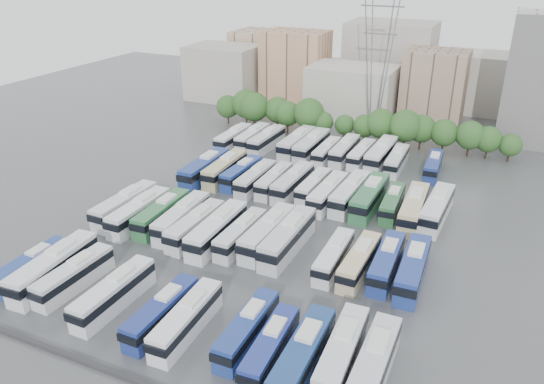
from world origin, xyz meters
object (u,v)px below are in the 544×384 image
at_px(bus_r3_s8, 361,154).
at_px(bus_r0_s9, 247,329).
at_px(bus_r0_s6, 162,312).
at_px(bus_r1_s0, 125,205).
at_px(bus_r1_s1, 139,212).
at_px(bus_r2_s9, 350,193).
at_px(bus_r1_s12, 387,262).
at_px(bus_r2_s6, 293,182).
at_px(bus_r3_s6, 326,151).
at_px(bus_r2_s2, 225,169).
at_px(bus_r3_s7, 345,150).
at_px(bus_r1_s10, 334,256).
at_px(bus_r3_s10, 397,160).
at_px(bus_r3_s5, 312,146).
at_px(bus_r2_s4, 256,178).
at_px(bus_r0_s1, 54,267).
at_px(bus_r3_s2, 267,140).
at_px(bus_r2_s3, 242,173).
at_px(bus_r1_s2, 162,213).
at_px(bus_r2_s13, 437,208).
at_px(bus_r3_s12, 433,165).
at_px(bus_r1_s11, 359,261).
at_px(bus_r2_s5, 274,180).
at_px(bus_r0_s0, 32,266).
at_px(bus_r0_s13, 373,365).
at_px(bus_r0_s12, 342,353).
at_px(bus_r2_s8, 328,193).
at_px(bus_r3_s1, 252,137).
at_px(bus_r3_s9, 381,154).
at_px(apartment_tower, 543,79).
at_px(bus_r1_s7, 268,232).
at_px(bus_r2_s12, 414,208).
at_px(bus_r3_s4, 297,143).
at_px(bus_r0_s7, 187,319).
at_px(bus_r0_s4, 114,293).
at_px(bus_r1_s6, 241,234).
at_px(bus_r1_s8, 288,237).
at_px(bus_r0_s11, 303,355).
at_px(bus_r2_s10, 370,197).
at_px(bus_r3_s0, 233,138).
at_px(bus_r1_s3, 182,217).
at_px(bus_r2_s11, 392,203).
at_px(bus_r0_s10, 270,347).
at_px(bus_r2_s1, 205,168).
at_px(bus_r1_s13, 413,268).

bearing_deg(bus_r3_s8, bus_r0_s9, -85.10).
distance_m(bus_r0_s6, bus_r1_s0, 27.56).
xyz_separation_m(bus_r1_s1, bus_r2_s9, (26.29, 19.10, 0.06)).
distance_m(bus_r1_s1, bus_r1_s12, 36.27).
distance_m(bus_r2_s6, bus_r3_s6, 16.91).
bearing_deg(bus_r2_s2, bus_r1_s12, -30.60).
bearing_deg(bus_r3_s7, bus_r1_s10, -74.70).
bearing_deg(bus_r3_s10, bus_r3_s5, 178.02).
xyz_separation_m(bus_r2_s9, bus_r3_s6, (-9.87, 17.17, -0.29)).
relative_size(bus_r2_s4, bus_r2_s9, 0.90).
height_order(bus_r0_s1, bus_r3_s2, bus_r0_s1).
bearing_deg(bus_r2_s9, bus_r2_s4, -175.51).
relative_size(bus_r2_s3, bus_r3_s5, 0.84).
bearing_deg(bus_r1_s2, bus_r3_s10, 51.38).
distance_m(bus_r2_s13, bus_r3_s12, 18.54).
bearing_deg(bus_r1_s11, bus_r2_s5, 138.70).
distance_m(bus_r0_s0, bus_r1_s1, 17.30).
bearing_deg(bus_r0_s13, bus_r3_s12, 93.13).
bearing_deg(bus_r1_s1, bus_r0_s13, -23.01).
xyz_separation_m(bus_r2_s6, bus_r2_s13, (23.24, -0.30, 0.10)).
relative_size(bus_r0_s9, bus_r0_s12, 0.92).
bearing_deg(bus_r2_s8, bus_r3_s1, 141.65).
relative_size(bus_r2_s5, bus_r3_s9, 0.82).
bearing_deg(apartment_tower, bus_r2_s8, -121.73).
bearing_deg(bus_r1_s7, bus_r3_s5, 102.13).
relative_size(bus_r2_s12, bus_r3_s4, 0.98).
bearing_deg(bus_r0_s7, bus_r0_s9, 10.06).
height_order(bus_r0_s4, bus_r1_s6, bus_r0_s4).
distance_m(bus_r1_s2, bus_r1_s8, 19.75).
bearing_deg(bus_r2_s2, bus_r0_s11, -53.79).
height_order(bus_r3_s6, bus_r3_s9, bus_r3_s9).
height_order(bus_r2_s10, bus_r3_s8, bus_r2_s10).
bearing_deg(bus_r0_s13, bus_r1_s1, 156.86).
xyz_separation_m(bus_r1_s7, bus_r3_s4, (-10.07, 35.50, 0.07)).
distance_m(bus_r1_s6, bus_r2_s9, 20.97).
height_order(bus_r0_s9, bus_r3_s0, bus_r3_s0).
bearing_deg(bus_r3_s12, bus_r1_s3, -131.59).
distance_m(bus_r2_s13, bus_r3_s10, 20.31).
distance_m(bus_r2_s10, bus_r2_s11, 3.54).
bearing_deg(bus_r3_s12, bus_r3_s2, 178.26).
distance_m(bus_r2_s8, bus_r3_s1, 30.22).
bearing_deg(bus_r1_s7, bus_r2_s4, 122.11).
xyz_separation_m(bus_r1_s7, bus_r3_s5, (-6.83, 35.07, 0.09)).
bearing_deg(bus_r3_s5, bus_r0_s13, -63.34).
height_order(bus_r0_s10, bus_r2_s5, bus_r2_s5).
height_order(apartment_tower, bus_r0_s0, apartment_tower).
distance_m(bus_r0_s6, bus_r2_s6, 37.37).
xyz_separation_m(bus_r0_s0, bus_r2_s1, (3.42, 35.33, 0.41)).
bearing_deg(bus_r1_s13, bus_r2_s1, 154.72).
xyz_separation_m(bus_r0_s11, bus_r3_s7, (-13.33, 55.83, -0.01)).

